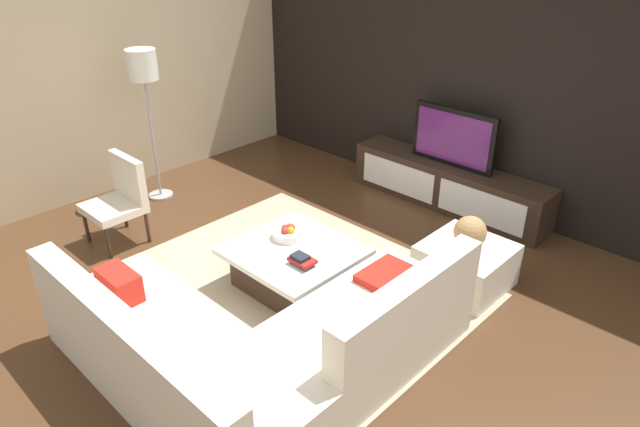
# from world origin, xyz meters

# --- Properties ---
(ground_plane) EXTENTS (14.00, 14.00, 0.00)m
(ground_plane) POSITION_xyz_m (0.00, 0.00, 0.00)
(ground_plane) COLOR #4C301C
(feature_wall_back) EXTENTS (6.40, 0.12, 2.80)m
(feature_wall_back) POSITION_xyz_m (0.00, 2.70, 1.40)
(feature_wall_back) COLOR black
(feature_wall_back) RESTS_ON ground
(side_wall_left) EXTENTS (0.12, 5.20, 2.80)m
(side_wall_left) POSITION_xyz_m (-3.20, 0.20, 1.40)
(side_wall_left) COLOR #C6B28E
(side_wall_left) RESTS_ON ground
(area_rug) EXTENTS (2.96, 2.60, 0.01)m
(area_rug) POSITION_xyz_m (-0.10, 0.00, 0.01)
(area_rug) COLOR tan
(area_rug) RESTS_ON ground
(media_console) EXTENTS (2.33, 0.46, 0.50)m
(media_console) POSITION_xyz_m (-0.00, 2.40, 0.25)
(media_console) COLOR #332319
(media_console) RESTS_ON ground
(television) EXTENTS (0.99, 0.06, 0.63)m
(television) POSITION_xyz_m (0.00, 2.40, 0.82)
(television) COLOR black
(television) RESTS_ON media_console
(sectional_couch) EXTENTS (2.29, 2.36, 0.81)m
(sectional_couch) POSITION_xyz_m (0.50, -0.86, 0.28)
(sectional_couch) COLOR beige
(sectional_couch) RESTS_ON ground
(coffee_table) EXTENTS (1.03, 0.97, 0.38)m
(coffee_table) POSITION_xyz_m (-0.10, 0.10, 0.20)
(coffee_table) COLOR #332319
(coffee_table) RESTS_ON ground
(accent_chair_near) EXTENTS (0.53, 0.50, 0.87)m
(accent_chair_near) POSITION_xyz_m (-1.94, -0.50, 0.49)
(accent_chair_near) COLOR #332319
(accent_chair_near) RESTS_ON ground
(floor_lamp) EXTENTS (0.32, 0.32, 1.70)m
(floor_lamp) POSITION_xyz_m (-2.56, 0.27, 1.43)
(floor_lamp) COLOR #A5A5AA
(floor_lamp) RESTS_ON ground
(ottoman) EXTENTS (0.70, 0.70, 0.40)m
(ottoman) POSITION_xyz_m (0.98, 1.16, 0.20)
(ottoman) COLOR beige
(ottoman) RESTS_ON ground
(fruit_bowl) EXTENTS (0.28, 0.28, 0.13)m
(fruit_bowl) POSITION_xyz_m (-0.28, 0.20, 0.43)
(fruit_bowl) COLOR silver
(fruit_bowl) RESTS_ON coffee_table
(decorative_ball) EXTENTS (0.28, 0.28, 0.28)m
(decorative_ball) POSITION_xyz_m (0.98, 1.16, 0.54)
(decorative_ball) COLOR #AD8451
(decorative_ball) RESTS_ON ottoman
(book_stack) EXTENTS (0.22, 0.15, 0.09)m
(book_stack) POSITION_xyz_m (0.12, -0.02, 0.42)
(book_stack) COLOR #2D516B
(book_stack) RESTS_ON coffee_table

